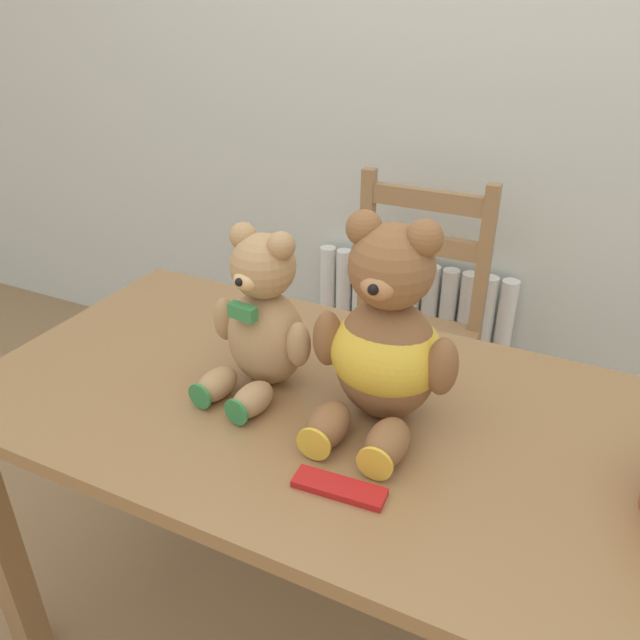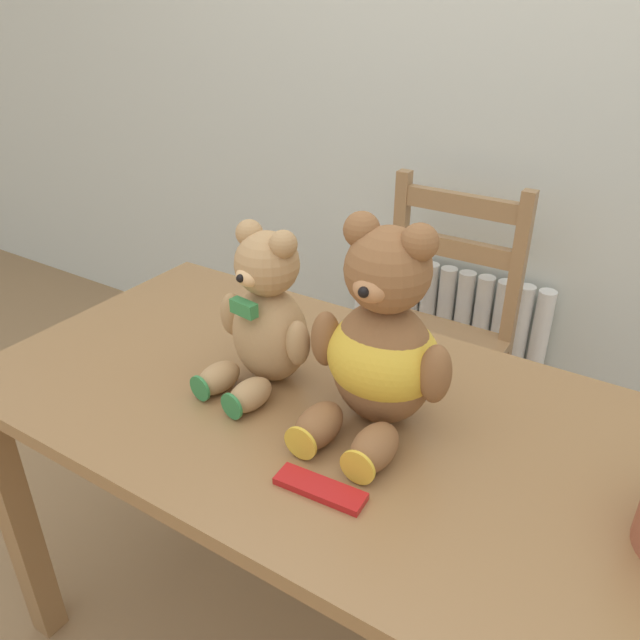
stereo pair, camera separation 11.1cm
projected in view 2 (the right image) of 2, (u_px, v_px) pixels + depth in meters
The scene contains 7 objects.
wall_back at pixel (562, 40), 1.73m from camera, with size 8.00×0.04×2.60m, color silver.
radiator at pixel (441, 348), 2.29m from camera, with size 0.74×0.10×0.58m.
dining_table at pixel (346, 458), 1.19m from camera, with size 1.46×0.71×0.75m.
wooden_chair_behind at pixel (429, 342), 1.93m from camera, with size 0.42×0.46×0.93m.
teddy_bear_left at pixel (265, 318), 1.17m from camera, with size 0.22×0.23×0.32m.
teddy_bear_right at pixel (381, 347), 1.05m from camera, with size 0.26×0.26×0.38m.
chocolate_bar at pixel (320, 489), 0.96m from camera, with size 0.15×0.04×0.01m, color red.
Camera 2 is at (0.45, -0.45, 1.44)m, focal length 35.00 mm.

